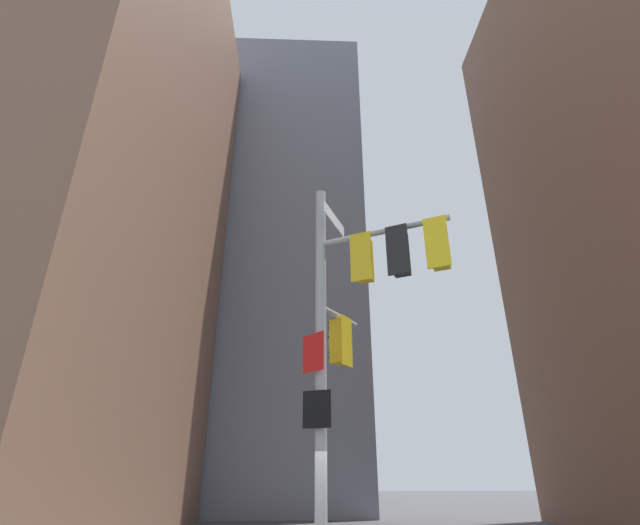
% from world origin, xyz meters
% --- Properties ---
extents(building_mid_block, '(13.91, 13.91, 33.78)m').
position_xyz_m(building_mid_block, '(-3.37, 23.42, 16.89)').
color(building_mid_block, slate).
rests_on(building_mid_block, ground).
extents(signal_pole_assembly, '(3.07, 2.90, 8.45)m').
position_xyz_m(signal_pole_assembly, '(0.71, -0.25, 5.14)').
color(signal_pole_assembly, '#9EA0A3').
rests_on(signal_pole_assembly, ground).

